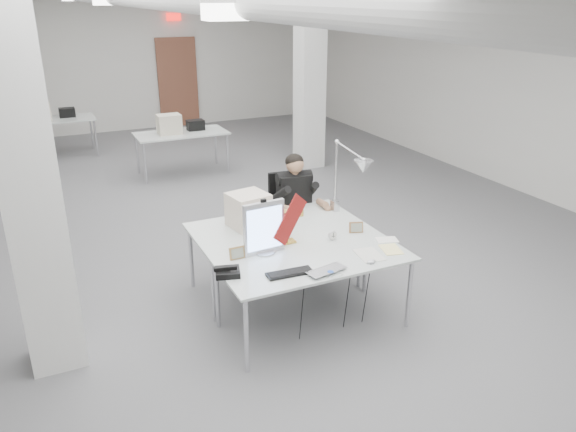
# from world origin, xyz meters

# --- Properties ---
(room_shell) EXTENTS (10.04, 14.04, 3.24)m
(room_shell) POSITION_xyz_m (0.04, 0.13, 1.69)
(room_shell) COLOR #5C5B5E
(room_shell) RESTS_ON ground
(desk_main) EXTENTS (1.80, 0.90, 0.02)m
(desk_main) POSITION_xyz_m (0.00, -2.50, 0.74)
(desk_main) COLOR silver
(desk_main) RESTS_ON room_shell
(desk_second) EXTENTS (1.80, 0.90, 0.02)m
(desk_second) POSITION_xyz_m (0.00, -1.60, 0.74)
(desk_second) COLOR silver
(desk_second) RESTS_ON room_shell
(bg_desk_a) EXTENTS (1.60, 0.80, 0.02)m
(bg_desk_a) POSITION_xyz_m (0.20, 3.00, 0.74)
(bg_desk_a) COLOR silver
(bg_desk_a) RESTS_ON room_shell
(bg_desk_b) EXTENTS (1.60, 0.80, 0.02)m
(bg_desk_b) POSITION_xyz_m (-1.80, 5.20, 0.74)
(bg_desk_b) COLOR silver
(bg_desk_b) RESTS_ON room_shell
(office_chair) EXTENTS (0.55, 0.55, 1.03)m
(office_chair) POSITION_xyz_m (0.49, -1.02, 0.51)
(office_chair) COLOR black
(office_chair) RESTS_ON room_shell
(seated_person) EXTENTS (0.59, 0.70, 0.97)m
(seated_person) POSITION_xyz_m (0.49, -1.07, 0.90)
(seated_person) COLOR black
(seated_person) RESTS_ON office_chair
(monitor) EXTENTS (0.42, 0.07, 0.52)m
(monitor) POSITION_xyz_m (-0.38, -2.20, 1.01)
(monitor) COLOR silver
(monitor) RESTS_ON desk_main
(pennant) EXTENTS (0.43, 0.18, 0.49)m
(pennant) POSITION_xyz_m (-0.12, -2.24, 1.06)
(pennant) COLOR maroon
(pennant) RESTS_ON monitor
(keyboard) EXTENTS (0.43, 0.16, 0.02)m
(keyboard) POSITION_xyz_m (-0.35, -2.70, 0.77)
(keyboard) COLOR black
(keyboard) RESTS_ON desk_main
(laptop) EXTENTS (0.41, 0.31, 0.03)m
(laptop) POSITION_xyz_m (-0.03, -2.87, 0.77)
(laptop) COLOR #A6A5AA
(laptop) RESTS_ON desk_main
(mouse) EXTENTS (0.10, 0.09, 0.03)m
(mouse) POSITION_xyz_m (0.42, -2.83, 0.77)
(mouse) COLOR silver
(mouse) RESTS_ON desk_main
(bankers_lamp) EXTENTS (0.33, 0.14, 0.37)m
(bankers_lamp) POSITION_xyz_m (-0.08, -2.08, 0.94)
(bankers_lamp) COLOR gold
(bankers_lamp) RESTS_ON desk_main
(desk_phone) EXTENTS (0.26, 0.24, 0.05)m
(desk_phone) POSITION_xyz_m (-0.85, -2.49, 0.78)
(desk_phone) COLOR black
(desk_phone) RESTS_ON desk_main
(picture_frame_left) EXTENTS (0.15, 0.04, 0.12)m
(picture_frame_left) POSITION_xyz_m (-0.66, -2.22, 0.81)
(picture_frame_left) COLOR tan
(picture_frame_left) RESTS_ON desk_main
(picture_frame_right) EXTENTS (0.15, 0.08, 0.12)m
(picture_frame_right) POSITION_xyz_m (0.67, -2.16, 0.81)
(picture_frame_right) COLOR #9B6B42
(picture_frame_right) RESTS_ON desk_main
(desk_clock) EXTENTS (0.09, 0.03, 0.09)m
(desk_clock) POSITION_xyz_m (0.36, -2.21, 0.81)
(desk_clock) COLOR #BCBBC0
(desk_clock) RESTS_ON desk_main
(paper_stack_a) EXTENTS (0.25, 0.33, 0.01)m
(paper_stack_a) POSITION_xyz_m (0.50, -2.67, 0.76)
(paper_stack_a) COLOR silver
(paper_stack_a) RESTS_ON desk_main
(paper_stack_b) EXTENTS (0.23, 0.28, 0.01)m
(paper_stack_b) POSITION_xyz_m (0.75, -2.66, 0.76)
(paper_stack_b) COLOR #FFED98
(paper_stack_b) RESTS_ON desk_main
(paper_stack_c) EXTENTS (0.24, 0.20, 0.01)m
(paper_stack_c) POSITION_xyz_m (0.85, -2.45, 0.76)
(paper_stack_c) COLOR white
(paper_stack_c) RESTS_ON desk_main
(beige_monitor) EXTENTS (0.44, 0.42, 0.36)m
(beige_monitor) POSITION_xyz_m (-0.27, -1.52, 0.94)
(beige_monitor) COLOR beige
(beige_monitor) RESTS_ON desk_second
(architect_lamp) EXTENTS (0.30, 0.70, 0.87)m
(architect_lamp) POSITION_xyz_m (0.78, -1.76, 1.19)
(architect_lamp) COLOR silver
(architect_lamp) RESTS_ON desk_second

